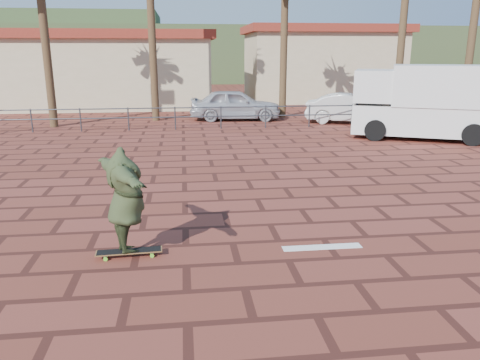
# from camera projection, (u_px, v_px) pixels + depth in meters

# --- Properties ---
(ground) EXTENTS (120.00, 120.00, 0.00)m
(ground) POSITION_uv_depth(u_px,v_px,m) (270.00, 225.00, 9.25)
(ground) COLOR brown
(ground) RESTS_ON ground
(paint_stripe) EXTENTS (1.40, 0.22, 0.01)m
(paint_stripe) POSITION_uv_depth(u_px,v_px,m) (322.00, 247.00, 8.18)
(paint_stripe) COLOR white
(paint_stripe) RESTS_ON ground
(guardrail) EXTENTS (24.06, 0.06, 1.00)m
(guardrail) POSITION_uv_depth(u_px,v_px,m) (221.00, 113.00, 20.55)
(guardrail) COLOR #47494F
(guardrail) RESTS_ON ground
(building_west) EXTENTS (12.60, 7.60, 4.50)m
(building_west) POSITION_uv_depth(u_px,v_px,m) (111.00, 69.00, 29.01)
(building_west) COLOR beige
(building_west) RESTS_ON ground
(building_east) EXTENTS (10.60, 6.60, 5.00)m
(building_east) POSITION_uv_depth(u_px,v_px,m) (321.00, 63.00, 32.47)
(building_east) COLOR beige
(building_east) RESTS_ON ground
(hill_front) EXTENTS (70.00, 18.00, 6.00)m
(hill_front) POSITION_uv_depth(u_px,v_px,m) (195.00, 54.00, 56.31)
(hill_front) COLOR #384C28
(hill_front) RESTS_ON ground
(hill_back) EXTENTS (35.00, 14.00, 8.00)m
(hill_back) POSITION_uv_depth(u_px,v_px,m) (20.00, 46.00, 59.24)
(hill_back) COLOR #384C28
(hill_back) RESTS_ON ground
(longboard) EXTENTS (1.10, 0.30, 0.11)m
(longboard) POSITION_uv_depth(u_px,v_px,m) (129.00, 252.00, 7.79)
(longboard) COLOR olive
(longboard) RESTS_ON ground
(skateboarder) EXTENTS (1.39, 2.23, 1.76)m
(skateboarder) POSITION_uv_depth(u_px,v_px,m) (126.00, 200.00, 7.55)
(skateboarder) COLOR #303B1F
(skateboarder) RESTS_ON longboard
(campervan) EXTENTS (5.88, 4.28, 2.82)m
(campervan) POSITION_uv_depth(u_px,v_px,m) (428.00, 101.00, 18.05)
(campervan) COLOR silver
(campervan) RESTS_ON ground
(car_silver) EXTENTS (4.61, 2.19, 1.52)m
(car_silver) POSITION_uv_depth(u_px,v_px,m) (235.00, 105.00, 23.26)
(car_silver) COLOR #ABACB2
(car_silver) RESTS_ON ground
(car_white) EXTENTS (4.45, 2.75, 1.39)m
(car_white) POSITION_uv_depth(u_px,v_px,m) (350.00, 108.00, 22.23)
(car_white) COLOR silver
(car_white) RESTS_ON ground
(street_sign) EXTENTS (0.48, 0.06, 2.35)m
(street_sign) POSITION_uv_depth(u_px,v_px,m) (431.00, 93.00, 19.38)
(street_sign) COLOR gray
(street_sign) RESTS_ON ground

